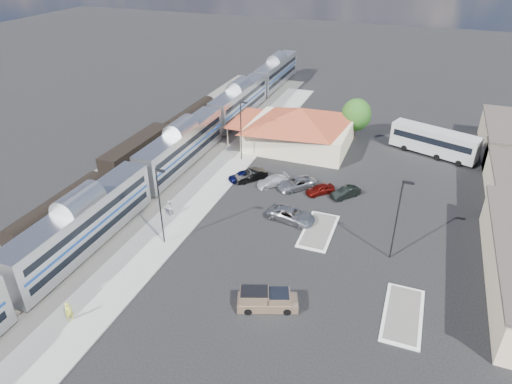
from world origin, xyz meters
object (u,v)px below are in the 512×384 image
(station_depot, at_px, (300,127))
(pickup_truck, at_px, (268,300))
(coach_bus, at_px, (434,141))
(suv, at_px, (291,215))

(station_depot, bearing_deg, pickup_truck, -78.53)
(pickup_truck, xyz_separation_m, coach_bus, (12.50, 38.95, 1.46))
(pickup_truck, relative_size, suv, 1.01)
(station_depot, xyz_separation_m, suv, (5.07, -20.95, -2.35))
(station_depot, height_order, suv, station_depot)
(pickup_truck, bearing_deg, suv, -11.80)
(coach_bus, bearing_deg, station_depot, 120.59)
(station_depot, distance_m, pickup_truck, 36.03)
(suv, height_order, coach_bus, coach_bus)
(suv, relative_size, coach_bus, 0.44)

